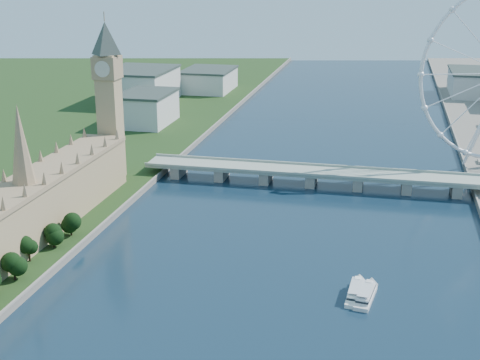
% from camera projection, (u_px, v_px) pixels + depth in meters
% --- Properties ---
extents(parliament_range, '(24.00, 200.00, 70.00)m').
position_uv_depth(parliament_range, '(27.00, 211.00, 334.47)').
color(parliament_range, tan).
rests_on(parliament_range, ground).
extents(big_ben, '(20.02, 20.02, 110.00)m').
position_uv_depth(big_ben, '(108.00, 81.00, 420.06)').
color(big_ben, tan).
rests_on(big_ben, ground).
extents(westminster_bridge, '(220.00, 22.00, 9.50)m').
position_uv_depth(westminster_bridge, '(312.00, 175.00, 432.41)').
color(westminster_bridge, gray).
rests_on(westminster_bridge, ground).
extents(city_skyline, '(505.00, 280.00, 32.00)m').
position_uv_depth(city_skyline, '(382.00, 91.00, 662.76)').
color(city_skyline, beige).
rests_on(city_skyline, ground).
extents(tour_boat_near, '(8.42, 26.87, 5.82)m').
position_uv_depth(tour_boat_near, '(355.00, 297.00, 287.21)').
color(tour_boat_near, white).
rests_on(tour_boat_near, ground).
extents(tour_boat_far, '(10.31, 26.78, 5.73)m').
position_uv_depth(tour_boat_far, '(365.00, 300.00, 284.65)').
color(tour_boat_far, silver).
rests_on(tour_boat_far, ground).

